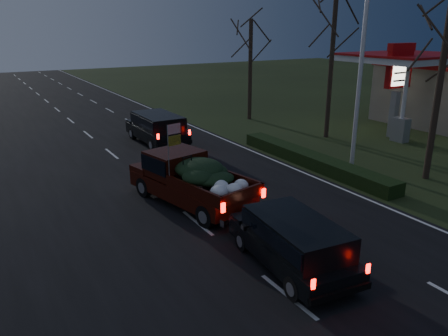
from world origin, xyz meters
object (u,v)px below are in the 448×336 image
pickup_truck (191,177)px  rear_suv (294,239)px  gas_price_pylon (398,75)px  light_pole (363,50)px  lead_suv (157,126)px

pickup_truck → rear_suv: pickup_truck is taller
gas_price_pylon → pickup_truck: gas_price_pylon is taller
pickup_truck → light_pole: bearing=-10.2°
light_pole → gas_price_pylon: bearing=24.7°
gas_price_pylon → rear_suv: size_ratio=1.25×
lead_suv → pickup_truck: bearing=-105.0°
pickup_truck → lead_suv: pickup_truck is taller
light_pole → gas_price_pylon: (6.50, 2.99, -1.71)m
light_pole → lead_suv: light_pole is taller
gas_price_pylon → lead_suv: gas_price_pylon is taller
light_pole → gas_price_pylon: light_pole is taller
gas_price_pylon → light_pole: bearing=-155.3°
rear_suv → pickup_truck: bearing=99.1°
light_pole → rear_suv: (-8.55, -5.99, -4.55)m
rear_suv → light_pole: bearing=40.8°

